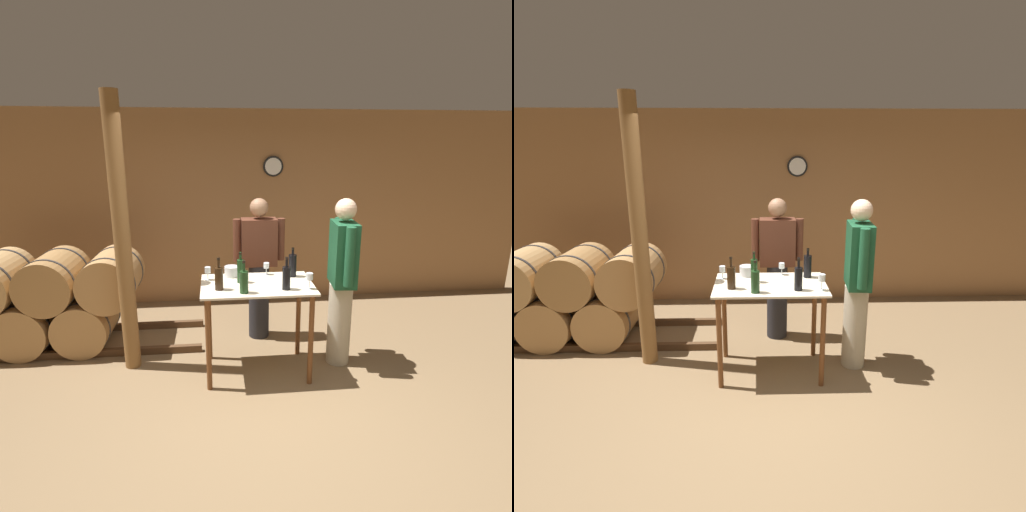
# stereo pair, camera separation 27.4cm
# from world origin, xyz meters

# --- Properties ---
(ground_plane) EXTENTS (14.00, 14.00, 0.00)m
(ground_plane) POSITION_xyz_m (0.00, 0.00, 0.00)
(ground_plane) COLOR brown
(back_wall) EXTENTS (8.40, 0.08, 2.70)m
(back_wall) POSITION_xyz_m (0.00, 2.80, 1.35)
(back_wall) COLOR #996B42
(back_wall) RESTS_ON ground_plane
(barrel_rack) EXTENTS (3.80, 0.81, 1.10)m
(barrel_rack) POSITION_xyz_m (-2.35, 1.56, 0.53)
(barrel_rack) COLOR #4C331E
(barrel_rack) RESTS_ON ground_plane
(tasting_table) EXTENTS (1.08, 0.69, 0.94)m
(tasting_table) POSITION_xyz_m (-0.03, 0.78, 0.75)
(tasting_table) COLOR beige
(tasting_table) RESTS_ON ground_plane
(wooden_post) EXTENTS (0.16, 0.16, 2.70)m
(wooden_post) POSITION_xyz_m (-1.31, 1.01, 1.35)
(wooden_post) COLOR brown
(wooden_post) RESTS_ON ground_plane
(wine_bottle_far_left) EXTENTS (0.08, 0.08, 0.31)m
(wine_bottle_far_left) POSITION_xyz_m (-0.39, 0.66, 1.05)
(wine_bottle_far_left) COLOR black
(wine_bottle_far_left) RESTS_ON tasting_table
(wine_bottle_left) EXTENTS (0.07, 0.07, 0.30)m
(wine_bottle_left) POSITION_xyz_m (-0.18, 0.84, 1.06)
(wine_bottle_left) COLOR #193819
(wine_bottle_left) RESTS_ON tasting_table
(wine_bottle_center) EXTENTS (0.08, 0.08, 0.30)m
(wine_bottle_center) POSITION_xyz_m (-0.17, 0.55, 1.05)
(wine_bottle_center) COLOR #193819
(wine_bottle_center) RESTS_ON tasting_table
(wine_bottle_right) EXTENTS (0.08, 0.08, 0.31)m
(wine_bottle_right) POSITION_xyz_m (0.22, 0.60, 1.05)
(wine_bottle_right) COLOR black
(wine_bottle_right) RESTS_ON tasting_table
(wine_bottle_far_right) EXTENTS (0.08, 0.08, 0.30)m
(wine_bottle_far_right) POSITION_xyz_m (0.35, 0.97, 1.06)
(wine_bottle_far_right) COLOR black
(wine_bottle_far_right) RESTS_ON tasting_table
(wine_glass_near_left) EXTENTS (0.06, 0.06, 0.13)m
(wine_glass_near_left) POSITION_xyz_m (-0.50, 0.95, 1.03)
(wine_glass_near_left) COLOR silver
(wine_glass_near_left) RESTS_ON tasting_table
(wine_glass_near_center) EXTENTS (0.06, 0.06, 0.13)m
(wine_glass_near_center) POSITION_xyz_m (0.10, 1.06, 1.03)
(wine_glass_near_center) COLOR silver
(wine_glass_near_center) RESTS_ON tasting_table
(wine_glass_near_right) EXTENTS (0.06, 0.06, 0.15)m
(wine_glass_near_right) POSITION_xyz_m (0.44, 0.59, 1.05)
(wine_glass_near_right) COLOR silver
(wine_glass_near_right) RESTS_ON tasting_table
(ice_bucket) EXTENTS (0.15, 0.15, 0.11)m
(ice_bucket) POSITION_xyz_m (-0.26, 1.04, 0.99)
(ice_bucket) COLOR silver
(ice_bucket) RESTS_ON tasting_table
(person_host) EXTENTS (0.25, 0.59, 1.74)m
(person_host) POSITION_xyz_m (0.84, 0.87, 0.92)
(person_host) COLOR #B7AD93
(person_host) RESTS_ON ground_plane
(person_visitor_with_scarf) EXTENTS (0.59, 0.24, 1.66)m
(person_visitor_with_scarf) POSITION_xyz_m (0.08, 1.56, 0.88)
(person_visitor_with_scarf) COLOR #232328
(person_visitor_with_scarf) RESTS_ON ground_plane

